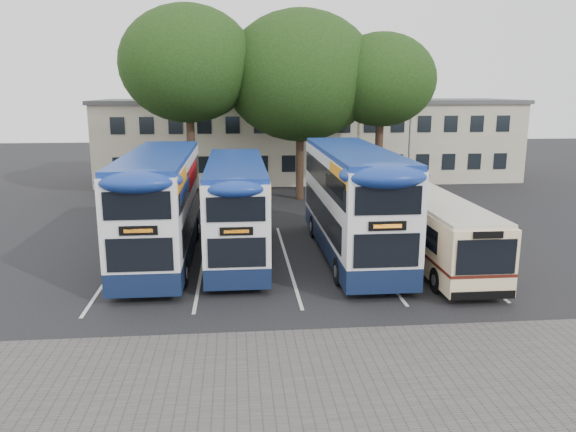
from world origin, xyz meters
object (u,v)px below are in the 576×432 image
Objects in this scene: tree_mid at (300,76)px; tree_right at (381,80)px; tree_left at (188,64)px; bus_dd_mid at (236,205)px; bus_dd_right at (352,198)px; lamp_post at (411,118)px; bus_dd_left at (160,202)px; bus_single at (436,228)px.

tree_mid reaches higher than tree_right.
tree_left is 13.56m from bus_dd_mid.
tree_left reaches higher than bus_dd_right.
bus_dd_right is at bearing -109.26° from tree_right.
tree_right is at bearing 70.74° from bus_dd_right.
lamp_post is at bearing 9.57° from tree_left.
tree_left is 6.90m from tree_mid.
bus_dd_mid is at bearing -129.77° from lamp_post.
tree_right is 17.35m from bus_dd_left.
tree_right is (11.67, -0.42, -0.92)m from tree_left.
tree_left reaches higher than tree_mid.
tree_left is 11.72m from tree_right.
bus_dd_left is at bearing -92.02° from tree_left.
bus_single is at bearing -13.15° from bus_dd_mid.
tree_right reaches higher than bus_dd_left.
tree_mid is at bearing 166.21° from tree_right.
bus_dd_mid is 4.92m from bus_dd_right.
tree_mid is at bearing -167.68° from lamp_post.
bus_dd_mid is (-4.11, -12.53, -5.52)m from tree_mid.
tree_right is 0.97× the size of bus_dd_left.
bus_dd_mid is 8.28m from bus_single.
lamp_post is at bearing 12.32° from tree_mid.
bus_dd_left is at bearing 178.08° from bus_dd_right.
bus_dd_mid is at bearing 176.61° from bus_dd_right.
tree_right reaches higher than lamp_post.
bus_single is (11.15, -1.85, -0.93)m from bus_dd_left.
bus_dd_left is 0.97× the size of bus_dd_right.
tree_mid is 13.88m from bus_dd_right.
bus_dd_right is 1.21× the size of bus_single.
tree_left is 1.21× the size of bus_dd_mid.
bus_dd_right is (-6.93, -14.51, -2.55)m from lamp_post.
tree_mid is 15.44m from bus_dd_left.
tree_right is 15.38m from bus_dd_mid.
bus_dd_left is at bearing 170.57° from bus_single.
tree_left is 13.22m from bus_dd_left.
bus_single is at bearing -94.05° from tree_right.
lamp_post is at bearing 43.59° from bus_dd_left.
lamp_post is 1.00× the size of bus_single.
tree_left is at bearing 177.92° from tree_right.
lamp_post is 0.77× the size of tree_mid.
tree_right is 0.94× the size of bus_dd_right.
tree_right is at bearing 85.95° from bus_single.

